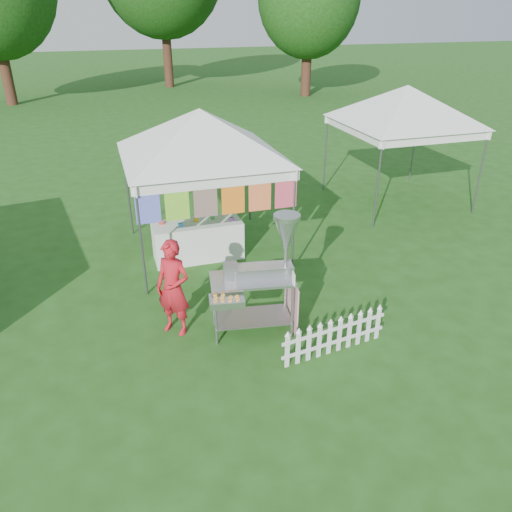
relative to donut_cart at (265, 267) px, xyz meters
name	(u,v)px	position (x,y,z in m)	size (l,w,h in m)	color
ground	(255,345)	(-0.28, -0.34, -1.16)	(120.00, 120.00, 0.00)	#234B15
canopy_main	(199,109)	(-0.28, 3.15, 1.82)	(4.24, 4.24, 3.45)	#59595E
canopy_right	(408,85)	(5.22, 4.66, 1.83)	(4.24, 4.24, 3.45)	#59595E
donut_cart	(265,267)	(0.00, 0.00, 0.00)	(1.54, 0.95, 1.98)	gray
vendor	(173,288)	(-1.37, 0.42, -0.37)	(0.58, 0.38, 1.60)	red
picket_fence	(334,336)	(0.81, -0.86, -0.88)	(1.79, 0.28, 0.56)	white
display_table	(198,240)	(-0.49, 2.90, -0.77)	(1.80, 0.70, 0.79)	white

